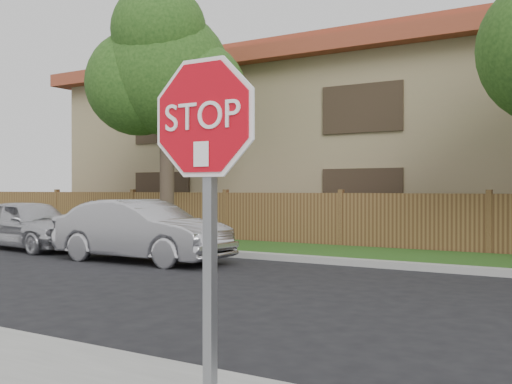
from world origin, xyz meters
The scene contains 8 objects.
ground centered at (0.00, 0.00, 0.00)m, with size 90.00×90.00×0.00m, color black.
far_curb centered at (0.00, 8.15, 0.07)m, with size 70.00×0.30×0.15m, color gray.
grass_strip centered at (0.00, 9.80, 0.06)m, with size 70.00×3.00×0.12m, color #1E4714.
fence centered at (0.00, 11.40, 0.80)m, with size 70.00×0.12×1.60m, color #4E321B.
tree_left centered at (-8.98, 9.57, 5.22)m, with size 4.80×3.90×7.78m.
stop_sign centered at (0.73, -1.48, 1.83)m, with size 1.01×0.13×2.55m.
sedan_far_left centered at (-11.44, 6.65, 0.71)m, with size 1.69×4.19×1.43m, color silver.
sedan_left centered at (-6.79, 6.17, 0.73)m, with size 1.55×4.45×1.47m, color #ADACB1.
Camera 1 is at (2.88, -4.39, 1.72)m, focal length 42.00 mm.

